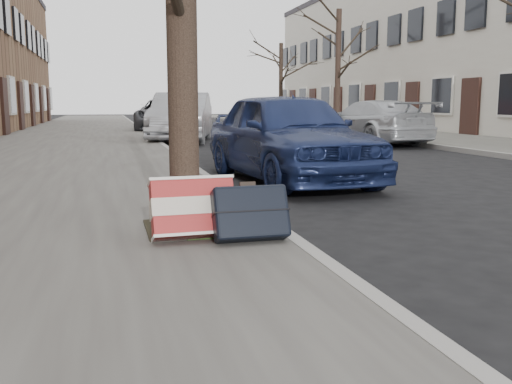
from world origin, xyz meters
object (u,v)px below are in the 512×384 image
object	(u,v)px
suitcase_red	(193,208)
car_near_mid	(182,117)
car_near_front	(288,136)
suitcase_navy	(250,213)

from	to	relation	value
suitcase_red	car_near_mid	xyz separation A→B (m)	(1.68, 13.71, 0.40)
car_near_front	car_near_mid	world-z (taller)	car_near_mid
car_near_mid	suitcase_red	bearing A→B (deg)	-83.51
suitcase_navy	suitcase_red	bearing A→B (deg)	157.13
car_near_front	suitcase_red	bearing A→B (deg)	-122.43
suitcase_navy	car_near_mid	size ratio (longest dim) A/B	0.13
car_near_front	car_near_mid	bearing A→B (deg)	87.73
suitcase_navy	car_near_front	distance (m)	4.54
suitcase_red	car_near_mid	bearing A→B (deg)	80.89
car_near_front	car_near_mid	distance (m)	9.70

